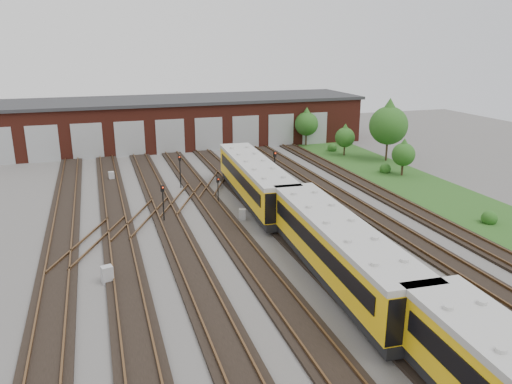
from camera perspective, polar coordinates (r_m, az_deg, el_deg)
name	(u,v)px	position (r m, az deg, el deg)	size (l,w,h in m)	color
ground	(279,256)	(33.78, 2.62, -7.29)	(120.00, 120.00, 0.00)	#4A4744
track_network	(273,251)	(34.18, 2.01, -6.78)	(30.40, 70.00, 0.33)	black
maintenance_shed	(178,121)	(70.45, -8.93, 8.00)	(51.00, 12.50, 6.35)	#561F15
grass_verge	(427,190)	(50.94, 18.91, 0.23)	(8.00, 55.00, 0.05)	#234918
metro_train	(338,249)	(29.95, 9.33, -6.42)	(3.91, 48.76, 3.43)	black
signal_mast_0	(163,199)	(39.72, -10.58, -0.77)	(0.28, 0.27, 3.07)	black
signal_mast_1	(218,187)	(43.66, -4.37, 0.55)	(0.25, 0.24, 2.45)	black
signal_mast_2	(180,167)	(49.01, -8.68, 2.83)	(0.28, 0.27, 3.27)	black
signal_mast_3	(275,164)	(49.49, 2.15, 3.27)	(0.30, 0.28, 3.41)	black
relay_cabinet_0	(107,275)	(31.25, -16.63, -9.03)	(0.64, 0.54, 1.07)	#A8A9AD
relay_cabinet_1	(111,176)	(53.67, -16.19, 1.77)	(0.55, 0.46, 0.91)	#A8A9AD
relay_cabinet_2	(242,214)	(40.19, -1.58, -2.56)	(0.54, 0.45, 0.89)	#A8A9AD
relay_cabinet_3	(244,194)	(45.09, -1.43, -0.26)	(0.65, 0.54, 1.08)	#A8A9AD
relay_cabinet_4	(253,174)	(52.26, -0.35, 2.06)	(0.55, 0.46, 0.92)	#A8A9AD
tree_0	(307,121)	(68.74, 5.80, 8.07)	(3.20, 3.20, 5.30)	#332417
tree_1	(345,135)	(63.42, 10.14, 6.42)	(2.45, 2.45, 4.06)	#332417
tree_2	(389,121)	(61.26, 14.94, 7.86)	(4.53, 4.53, 7.50)	#332417
tree_3	(404,152)	(55.12, 16.53, 4.44)	(2.45, 2.45, 4.07)	#332417
bush_0	(490,216)	(43.39, 25.13, -2.50)	(1.22, 1.22, 1.22)	#1F4D16
bush_1	(385,167)	(56.27, 14.57, 2.75)	(1.22, 1.22, 1.22)	#1F4D16
bush_2	(332,147)	(66.10, 8.71, 5.15)	(1.23, 1.23, 1.23)	#1F4D16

